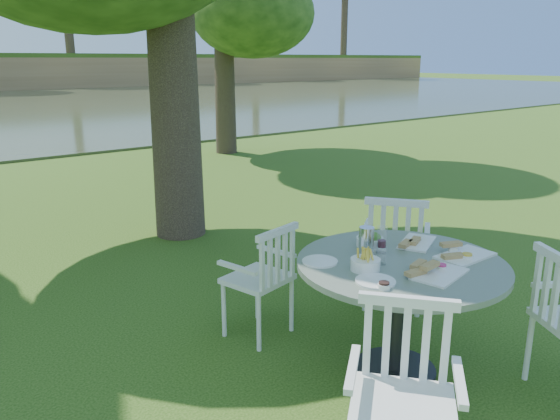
% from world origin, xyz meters
% --- Properties ---
extents(ground, '(140.00, 140.00, 0.00)m').
position_xyz_m(ground, '(0.00, 0.00, 0.00)').
color(ground, '#1F3E0D').
rests_on(ground, ground).
extents(table, '(1.39, 1.39, 0.82)m').
position_xyz_m(table, '(-0.11, -1.23, 0.66)').
color(table, black).
rests_on(table, ground).
extents(chair_ne, '(0.69, 0.70, 1.02)m').
position_xyz_m(chair_ne, '(0.66, -0.55, 0.60)').
color(chair_ne, white).
rests_on(chair_ne, ground).
extents(chair_nw, '(0.54, 0.52, 0.91)m').
position_xyz_m(chair_nw, '(-0.50, -0.27, 0.54)').
color(chair_nw, white).
rests_on(chair_nw, ground).
extents(chair_sw, '(0.67, 0.67, 0.98)m').
position_xyz_m(chair_sw, '(-0.89, -1.90, 0.58)').
color(chair_sw, white).
rests_on(chair_sw, ground).
extents(tableware, '(1.16, 0.90, 0.20)m').
position_xyz_m(tableware, '(-0.13, -1.15, 0.86)').
color(tableware, white).
rests_on(tableware, table).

